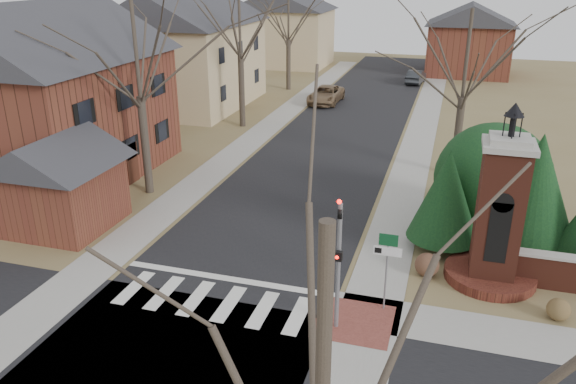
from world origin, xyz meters
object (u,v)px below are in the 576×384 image
(traffic_signal_pole, at_px, (339,254))
(pickup_truck, at_px, (326,95))
(sign_post, at_px, (387,257))
(brick_gate_monument, at_px, (497,225))
(distant_car, at_px, (416,77))

(traffic_signal_pole, relative_size, pickup_truck, 0.91)
(sign_post, bearing_deg, brick_gate_monument, 41.42)
(brick_gate_monument, bearing_deg, distant_car, 98.80)
(distant_car, bearing_deg, sign_post, 99.46)
(sign_post, xyz_separation_m, distant_car, (-2.19, 39.18, -1.31))
(traffic_signal_pole, xyz_separation_m, pickup_truck, (-7.30, 30.05, -1.90))
(traffic_signal_pole, xyz_separation_m, distant_car, (-0.90, 40.60, -1.95))
(brick_gate_monument, relative_size, pickup_truck, 1.32)
(sign_post, relative_size, pickup_truck, 0.56)
(pickup_truck, height_order, distant_car, pickup_truck)
(pickup_truck, xyz_separation_m, distant_car, (6.40, 10.55, -0.05))
(pickup_truck, bearing_deg, distant_car, 60.38)
(brick_gate_monument, height_order, pickup_truck, brick_gate_monument)
(traffic_signal_pole, bearing_deg, pickup_truck, 103.65)
(sign_post, xyz_separation_m, brick_gate_monument, (3.41, 3.01, 0.22))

